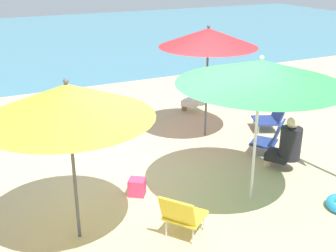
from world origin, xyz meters
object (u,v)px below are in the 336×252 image
at_px(beach_chair_b, 272,115).
at_px(person_b, 197,95).
at_px(umbrella_yellow, 68,101).
at_px(beach_chair_e, 182,214).
at_px(umbrella_green, 261,72).
at_px(umbrella_red, 208,38).
at_px(person_a, 287,145).
at_px(beach_chair_d, 270,138).
at_px(beach_bag, 137,187).

xyz_separation_m(beach_chair_b, person_b, (-0.83, 1.56, 0.11)).
bearing_deg(umbrella_yellow, beach_chair_e, -27.22).
distance_m(umbrella_green, beach_chair_b, 3.18).
bearing_deg(umbrella_red, person_a, -76.90).
bearing_deg(person_b, person_a, 137.61).
xyz_separation_m(umbrella_red, person_a, (0.42, -1.82, -1.44)).
distance_m(umbrella_yellow, beach_chair_e, 1.89).
distance_m(beach_chair_d, beach_chair_e, 2.88).
height_order(beach_chair_d, person_a, person_a).
bearing_deg(beach_chair_d, beach_bag, 58.71).
relative_size(umbrella_green, person_b, 2.55).
distance_m(beach_chair_b, beach_chair_d, 1.18).
bearing_deg(beach_chair_b, umbrella_green, 69.28).
bearing_deg(umbrella_red, beach_chair_d, -65.65).
distance_m(umbrella_red, person_b, 1.97).
xyz_separation_m(beach_chair_d, beach_chair_e, (-2.49, -1.46, 0.03)).
bearing_deg(person_a, umbrella_yellow, 62.42).
distance_m(person_a, beach_bag, 2.50).
xyz_separation_m(umbrella_green, beach_chair_b, (1.95, 1.98, -1.54)).
relative_size(umbrella_red, beach_chair_b, 2.83).
relative_size(umbrella_green, beach_bag, 8.77).
height_order(umbrella_yellow, beach_chair_d, umbrella_yellow).
xyz_separation_m(umbrella_yellow, beach_chair_e, (1.12, -0.57, -1.42)).
relative_size(person_a, beach_bag, 3.66).
xyz_separation_m(beach_chair_b, beach_chair_d, (-0.77, -0.90, 0.01)).
distance_m(person_b, beach_bag, 3.74).
bearing_deg(beach_chair_d, person_b, -35.84).
bearing_deg(umbrella_red, beach_chair_e, -125.51).
bearing_deg(beach_chair_e, beach_bag, 58.26).
relative_size(beach_chair_b, person_a, 0.81).
bearing_deg(person_b, beach_chair_b, 167.07).
distance_m(umbrella_red, beach_bag, 3.08).
bearing_deg(beach_bag, umbrella_red, 36.73).
bearing_deg(beach_chair_e, beach_chair_b, -0.96).
relative_size(umbrella_yellow, person_b, 2.33).
xyz_separation_m(umbrella_green, beach_chair_e, (-1.31, -0.38, -1.51)).
relative_size(person_b, beach_bag, 3.43).
xyz_separation_m(umbrella_yellow, beach_chair_b, (4.38, 1.78, -1.45)).
bearing_deg(beach_bag, umbrella_green, -29.58).
bearing_deg(beach_chair_e, umbrella_red, 17.65).
distance_m(umbrella_red, beach_chair_b, 2.09).
relative_size(umbrella_yellow, beach_chair_d, 2.98).
height_order(umbrella_red, beach_chair_d, umbrella_red).
distance_m(umbrella_green, beach_chair_d, 2.22).
relative_size(umbrella_red, person_a, 2.30).
bearing_deg(umbrella_yellow, umbrella_green, -4.56).
bearing_deg(beach_chair_b, umbrella_red, 9.44).
bearing_deg(person_b, beach_bag, 96.23).
height_order(umbrella_green, person_b, umbrella_green).
distance_m(umbrella_yellow, beach_bag, 2.01).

